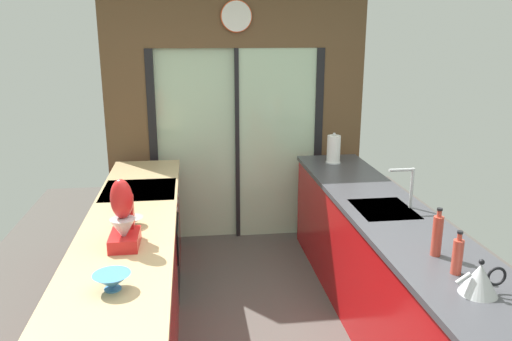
# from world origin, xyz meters

# --- Properties ---
(ground_plane) EXTENTS (5.04, 7.60, 0.02)m
(ground_plane) POSITION_xyz_m (0.00, 0.60, -0.01)
(ground_plane) COLOR #4C4742
(back_wall_unit) EXTENTS (2.64, 0.12, 2.70)m
(back_wall_unit) POSITION_xyz_m (0.00, 2.40, 1.53)
(back_wall_unit) COLOR brown
(back_wall_unit) RESTS_ON ground_plane
(left_counter_run) EXTENTS (0.62, 3.80, 0.92)m
(left_counter_run) POSITION_xyz_m (-0.91, 0.13, 0.47)
(left_counter_run) COLOR #AD0C0F
(left_counter_run) RESTS_ON ground_plane
(right_counter_run) EXTENTS (0.62, 3.80, 0.92)m
(right_counter_run) POSITION_xyz_m (0.91, 0.30, 0.46)
(right_counter_run) COLOR #AD0C0F
(right_counter_run) RESTS_ON ground_plane
(sink_faucet) EXTENTS (0.19, 0.02, 0.30)m
(sink_faucet) POSITION_xyz_m (1.06, 0.55, 1.12)
(sink_faucet) COLOR #B7BABC
(sink_faucet) RESTS_ON right_counter_run
(oven_range) EXTENTS (0.60, 0.60, 0.92)m
(oven_range) POSITION_xyz_m (-0.91, 1.25, 0.46)
(oven_range) COLOR black
(oven_range) RESTS_ON ground_plane
(mixing_bowl_near) EXTENTS (0.19, 0.19, 0.08)m
(mixing_bowl_near) POSITION_xyz_m (-0.89, -0.41, 0.97)
(mixing_bowl_near) COLOR teal
(mixing_bowl_near) RESTS_ON left_counter_run
(mixing_bowl_far) EXTENTS (0.17, 0.17, 0.06)m
(mixing_bowl_far) POSITION_xyz_m (-0.89, 0.45, 0.95)
(mixing_bowl_far) COLOR gray
(mixing_bowl_far) RESTS_ON left_counter_run
(stand_mixer) EXTENTS (0.17, 0.27, 0.42)m
(stand_mixer) POSITION_xyz_m (-0.89, 0.12, 1.08)
(stand_mixer) COLOR red
(stand_mixer) RESTS_ON left_counter_run
(kettle) EXTENTS (0.26, 0.19, 0.18)m
(kettle) POSITION_xyz_m (0.89, -0.68, 1.00)
(kettle) COLOR #B7BABC
(kettle) RESTS_ON right_counter_run
(soap_bottle_near) EXTENTS (0.06, 0.06, 0.24)m
(soap_bottle_near) POSITION_xyz_m (0.89, -0.47, 1.02)
(soap_bottle_near) COLOR #B23D2D
(soap_bottle_near) RESTS_ON right_counter_run
(soap_bottle_far) EXTENTS (0.06, 0.06, 0.29)m
(soap_bottle_far) POSITION_xyz_m (0.89, -0.24, 1.04)
(soap_bottle_far) COLOR #B23D2D
(soap_bottle_far) RESTS_ON right_counter_run
(paper_towel_roll) EXTENTS (0.15, 0.15, 0.30)m
(paper_towel_roll) POSITION_xyz_m (0.89, 1.88, 1.05)
(paper_towel_roll) COLOR #B7BABC
(paper_towel_roll) RESTS_ON right_counter_run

